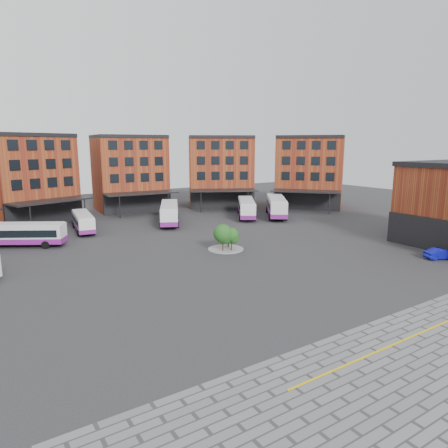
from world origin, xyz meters
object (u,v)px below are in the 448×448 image
bus_b (21,234)px  bus_e (246,208)px  bus_d (169,213)px  blue_car (441,254)px  tree_island (227,236)px  bus_c (83,221)px  bus_f (276,206)px

bus_b → bus_e: (36.38, 1.64, 0.09)m
bus_e → bus_b: bearing=-144.6°
bus_d → bus_e: 14.20m
bus_d → blue_car: bus_d is taller
tree_island → bus_c: 24.12m
tree_island → bus_e: size_ratio=0.40×
bus_b → blue_car: bearing=-98.5°
bus_f → blue_car: bearing=-58.3°
bus_b → bus_d: bus_d is taller
bus_c → bus_e: 27.70m
bus_b → bus_f: (41.42, -0.58, 0.27)m
bus_e → bus_f: 5.51m
blue_car → bus_c: bearing=60.8°
bus_c → bus_e: bus_e is taller
bus_f → blue_car: 31.44m
bus_e → blue_car: (2.91, -33.55, -1.11)m
bus_c → bus_e: bearing=-0.6°
bus_f → bus_c: bearing=-154.7°
bus_d → blue_car: (16.95, -35.70, -1.17)m
bus_d → bus_f: 19.57m
bus_c → bus_f: (32.50, -5.88, 0.42)m
tree_island → bus_d: size_ratio=0.38×
bus_e → bus_f: bus_f is taller
bus_b → bus_e: bus_e is taller
bus_e → blue_car: bus_e is taller
bus_b → tree_island: bearing=-96.2°
tree_island → bus_e: tree_island is taller
bus_e → bus_f: bearing=9.1°
tree_island → bus_e: (15.47, 17.27, -0.05)m
bus_c → bus_f: bearing=-3.3°
bus_d → tree_island: bearing=-68.5°
bus_b → bus_d: 22.66m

